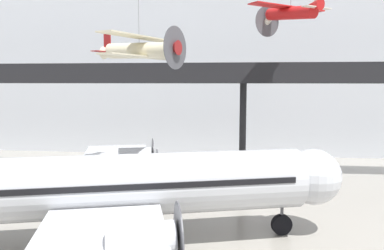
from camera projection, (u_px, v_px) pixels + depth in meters
hangar_back_wall at (242, 47)px, 48.18m from camera, size 140.00×3.00×27.84m
mezzanine_walkway at (244, 80)px, 37.39m from camera, size 110.00×3.20×11.36m
airliner_silver_main at (90, 188)px, 21.24m from camera, size 30.50×35.37×10.44m
suspended_plane_cream_biplane at (140, 50)px, 27.72m from camera, size 7.23×8.34×12.14m
suspended_plane_red_highwing at (290, 12)px, 32.78m from camera, size 7.22×6.72×8.98m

